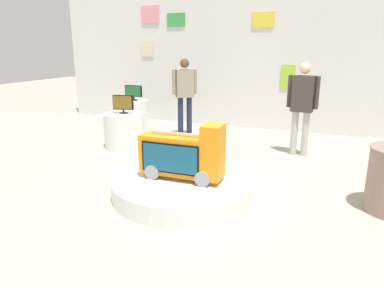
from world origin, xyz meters
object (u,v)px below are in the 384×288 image
Objects in this scene: main_display_pedestal at (182,187)px; display_pedestal_left_rear at (134,114)px; tv_on_left_rear at (133,92)px; tv_on_center_rear at (123,103)px; novelty_firetruck_tv at (183,156)px; display_pedestal_center_rear at (125,130)px; shopper_browsing_near_truck at (185,92)px; shopper_browsing_rear at (302,102)px.

main_display_pedestal is 4.35m from display_pedestal_left_rear.
tv_on_left_rear is 1.15× the size of tv_on_center_rear.
tv_on_left_rear is (-2.75, 3.38, 0.32)m from novelty_firetruck_tv.
main_display_pedestal is 4.40m from tv_on_left_rear.
tv_on_left_rear is 0.58× the size of display_pedestal_center_rear.
display_pedestal_left_rear is 1.66m from shopper_browsing_near_truck.
tv_on_center_rear is (-0.00, -0.00, 0.54)m from display_pedestal_center_rear.
main_display_pedestal is at bearing -68.01° from shopper_browsing_near_truck.
display_pedestal_left_rear is at bearing 114.06° from display_pedestal_center_rear.
shopper_browsing_rear is (3.32, 0.73, 0.65)m from display_pedestal_center_rear.
shopper_browsing_rear is at bearing -12.12° from shopper_browsing_near_truck.
main_display_pedestal is at bearing -41.51° from display_pedestal_center_rear.
display_pedestal_center_rear is 1.96× the size of tv_on_center_rear.
shopper_browsing_rear reaches higher than display_pedestal_left_rear.
display_pedestal_center_rear is 0.54m from tv_on_center_rear.
novelty_firetruck_tv is at bearing -50.86° from tv_on_left_rear.
novelty_firetruck_tv is 1.62× the size of display_pedestal_left_rear.
shopper_browsing_near_truck reaches higher than display_pedestal_left_rear.
display_pedestal_center_rear is 1.64m from shopper_browsing_near_truck.
display_pedestal_left_rear is 0.41× the size of shopper_browsing_rear.
display_pedestal_left_rear is at bearing 113.98° from tv_on_center_rear.
main_display_pedestal is at bearing -51.04° from tv_on_left_rear.
shopper_browsing_near_truck is 1.01× the size of shopper_browsing_rear.
novelty_firetruck_tv is at bearing -50.89° from display_pedestal_left_rear.
shopper_browsing_rear is at bearing -11.99° from tv_on_left_rear.
display_pedestal_left_rear and display_pedestal_center_rear have the same top height.
tv_on_left_rear is at bearing -87.40° from display_pedestal_left_rear.
shopper_browsing_near_truck reaches higher than display_pedestal_center_rear.
display_pedestal_left_rear is 1.46× the size of tv_on_left_rear.
tv_on_center_rear reaches higher than display_pedestal_center_rear.
tv_on_left_rear is (0.00, -0.00, 0.55)m from display_pedestal_left_rear.
shopper_browsing_near_truck is at bearing 58.64° from tv_on_center_rear.
display_pedestal_left_rear is at bearing 168.08° from shopper_browsing_near_truck.
shopper_browsing_rear is (3.32, 0.74, 0.10)m from tv_on_center_rear.
display_pedestal_center_rear is at bearing 138.49° from main_display_pedestal.
shopper_browsing_near_truck reaches higher than novelty_firetruck_tv.
display_pedestal_left_rear is at bearing 92.60° from tv_on_left_rear.
display_pedestal_center_rear is at bearing -167.54° from shopper_browsing_rear.
main_display_pedestal is 3.42m from shopper_browsing_near_truck.
tv_on_left_rear is 0.27× the size of shopper_browsing_near_truck.
novelty_firetruck_tv is 4.37m from display_pedestal_left_rear.
shopper_browsing_near_truck is at bearing 58.58° from display_pedestal_center_rear.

